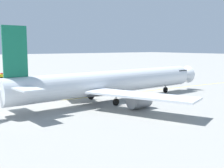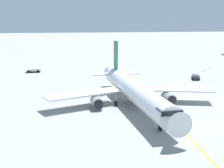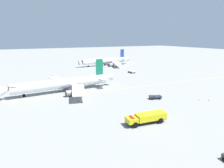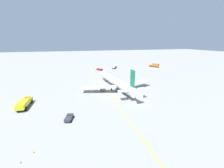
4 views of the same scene
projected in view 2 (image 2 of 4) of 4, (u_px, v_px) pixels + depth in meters
The scene contains 8 objects.
ground_plane at pixel (125, 101), 69.70m from camera, with size 600.00×600.00×0.00m, color gray.
airliner_main at pixel (134, 92), 64.69m from camera, with size 42.70×34.96×11.69m.
pushback_tug_truck at pixel (34, 70), 105.38m from camera, with size 3.09×4.45×1.30m.
baggage_truck_truck_extra at pixel (196, 77), 93.39m from camera, with size 4.43×3.00×1.22m.
taxiway_centreline at pixel (156, 101), 69.23m from camera, with size 177.98×9.13×0.01m.
safety_cone_near at pixel (203, 71), 106.58m from camera, with size 0.36×0.36×0.55m.
safety_cone_mid at pixel (206, 69), 109.14m from camera, with size 0.36×0.36×0.55m.
safety_cone_far at pixel (210, 67), 113.78m from camera, with size 0.36×0.36×0.55m.
Camera 2 is at (-66.42, 12.94, 17.30)m, focal length 53.70 mm.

